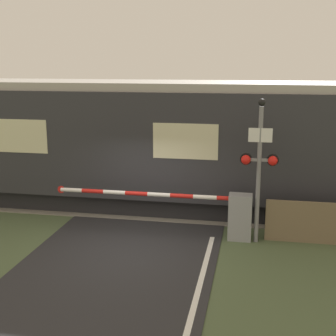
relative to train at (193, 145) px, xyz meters
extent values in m
plane|color=#475638|center=(-1.10, -3.53, -2.03)|extent=(80.00, 80.00, 0.00)
cube|color=slate|center=(-1.10, 0.00, -2.01)|extent=(36.00, 3.20, 0.03)
cube|color=#595451|center=(-1.10, -0.72, -1.95)|extent=(36.00, 0.08, 0.10)
cube|color=#595451|center=(-1.10, 0.72, -1.95)|extent=(36.00, 0.08, 0.10)
cube|color=black|center=(0.00, 0.00, -1.73)|extent=(16.82, 2.58, 0.60)
cube|color=#2D2D33|center=(0.00, 0.00, 0.13)|extent=(18.28, 3.03, 3.12)
cube|color=#ADA89E|center=(0.00, 0.00, 1.81)|extent=(17.92, 2.79, 0.24)
cube|color=beige|center=(0.00, -1.53, 0.37)|extent=(1.83, 0.02, 1.00)
cube|color=beige|center=(-5.03, -1.53, 0.37)|extent=(1.83, 0.02, 1.00)
cube|color=gray|center=(1.60, -2.48, -1.42)|extent=(0.60, 0.44, 1.21)
cylinder|color=gray|center=(1.60, -2.48, -0.93)|extent=(0.16, 0.16, 0.18)
cylinder|color=red|center=(1.29, -2.48, -0.93)|extent=(0.62, 0.11, 0.11)
cylinder|color=white|center=(0.68, -2.48, -0.93)|extent=(0.62, 0.11, 0.11)
cylinder|color=red|center=(0.06, -2.48, -0.93)|extent=(0.62, 0.11, 0.11)
cylinder|color=white|center=(-0.55, -2.48, -0.93)|extent=(0.62, 0.11, 0.11)
cylinder|color=red|center=(-1.17, -2.48, -0.93)|extent=(0.62, 0.11, 0.11)
cylinder|color=white|center=(-1.78, -2.48, -0.93)|extent=(0.62, 0.11, 0.11)
cylinder|color=red|center=(-2.40, -2.48, -0.93)|extent=(0.62, 0.11, 0.11)
cylinder|color=white|center=(-3.02, -2.48, -0.93)|extent=(0.62, 0.11, 0.11)
cylinder|color=red|center=(-3.32, -2.48, -0.93)|extent=(0.20, 0.02, 0.20)
cylinder|color=gray|center=(2.03, -2.57, -0.28)|extent=(0.11, 0.11, 3.49)
cube|color=gray|center=(2.03, -2.57, 0.14)|extent=(0.78, 0.07, 0.07)
sphere|color=red|center=(1.70, -2.62, 0.14)|extent=(0.24, 0.24, 0.24)
sphere|color=red|center=(2.36, -2.62, 0.14)|extent=(0.24, 0.24, 0.24)
cylinder|color=black|center=(1.70, -2.51, 0.14)|extent=(0.30, 0.06, 0.30)
cylinder|color=black|center=(2.36, -2.51, 0.14)|extent=(0.30, 0.06, 0.30)
cube|color=white|center=(2.03, -2.61, 0.77)|extent=(0.58, 0.02, 0.35)
sphere|color=black|center=(2.03, -2.57, 1.57)|extent=(0.18, 0.18, 0.18)
cube|color=#726047|center=(3.90, -2.40, -1.48)|extent=(3.29, 0.06, 1.10)
camera|label=1|loc=(1.93, -14.19, 2.56)|focal=50.00mm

